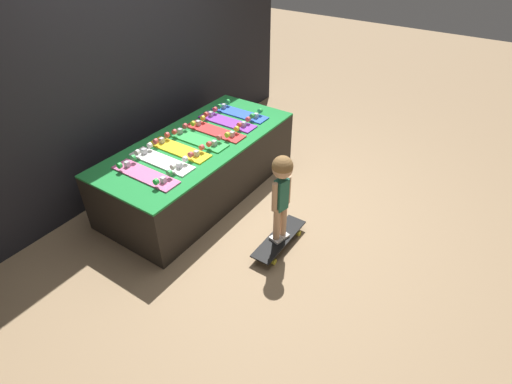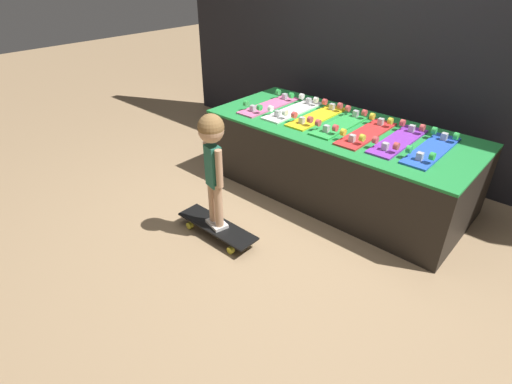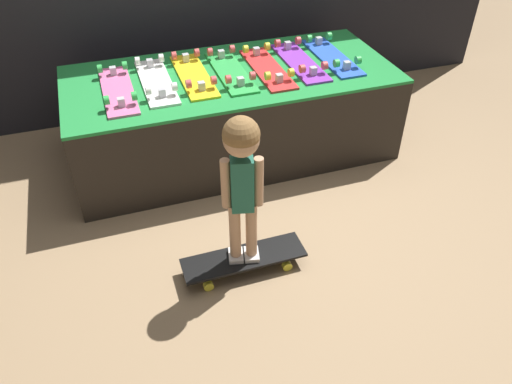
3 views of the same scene
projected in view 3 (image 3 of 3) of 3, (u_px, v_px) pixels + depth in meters
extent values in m
plane|color=#9E7F5B|center=(261.00, 201.00, 3.15)|extent=(16.00, 16.00, 0.00)
cube|color=black|center=(232.00, 115.00, 3.42)|extent=(2.14, 0.95, 0.58)
cube|color=#23893D|center=(231.00, 75.00, 3.24)|extent=(2.14, 0.95, 0.02)
cube|color=pink|center=(118.00, 91.00, 3.03)|extent=(0.18, 0.67, 0.01)
cube|color=#B7B7BC|center=(113.00, 71.00, 3.17)|extent=(0.04, 0.04, 0.05)
cylinder|color=green|center=(125.00, 65.00, 3.17)|extent=(0.03, 0.05, 0.05)
cylinder|color=green|center=(100.00, 69.00, 3.13)|extent=(0.03, 0.05, 0.05)
cube|color=#B7B7BC|center=(121.00, 102.00, 2.84)|extent=(0.04, 0.04, 0.05)
cylinder|color=green|center=(134.00, 96.00, 2.85)|extent=(0.03, 0.05, 0.05)
cylinder|color=green|center=(107.00, 100.00, 2.81)|extent=(0.03, 0.05, 0.05)
cube|color=white|center=(156.00, 82.00, 3.12)|extent=(0.18, 0.67, 0.01)
cube|color=#B7B7BC|center=(150.00, 63.00, 3.26)|extent=(0.04, 0.04, 0.05)
cylinder|color=white|center=(161.00, 58.00, 3.27)|extent=(0.03, 0.05, 0.05)
cylinder|color=white|center=(137.00, 61.00, 3.23)|extent=(0.03, 0.05, 0.05)
cube|color=#B7B7BC|center=(162.00, 93.00, 2.93)|extent=(0.04, 0.04, 0.05)
cylinder|color=white|center=(175.00, 87.00, 2.94)|extent=(0.03, 0.05, 0.05)
cylinder|color=white|center=(148.00, 91.00, 2.90)|extent=(0.03, 0.05, 0.05)
cube|color=yellow|center=(194.00, 76.00, 3.19)|extent=(0.18, 0.67, 0.01)
cube|color=#B7B7BC|center=(186.00, 58.00, 3.33)|extent=(0.04, 0.04, 0.05)
cylinder|color=#D84C4C|center=(197.00, 53.00, 3.33)|extent=(0.03, 0.05, 0.05)
cylinder|color=#D84C4C|center=(174.00, 56.00, 3.29)|extent=(0.03, 0.05, 0.05)
cube|color=#B7B7BC|center=(202.00, 86.00, 3.00)|extent=(0.04, 0.04, 0.05)
cylinder|color=#D84C4C|center=(214.00, 80.00, 3.01)|extent=(0.03, 0.05, 0.05)
cylinder|color=#D84C4C|center=(189.00, 84.00, 2.97)|extent=(0.03, 0.05, 0.05)
cube|color=green|center=(231.00, 72.00, 3.23)|extent=(0.18, 0.67, 0.01)
cube|color=#B7B7BC|center=(221.00, 54.00, 3.38)|extent=(0.04, 0.04, 0.05)
cylinder|color=#D84C4C|center=(232.00, 49.00, 3.38)|extent=(0.03, 0.05, 0.05)
cylinder|color=#D84C4C|center=(210.00, 52.00, 3.34)|extent=(0.03, 0.05, 0.05)
cube|color=#B7B7BC|center=(241.00, 81.00, 3.05)|extent=(0.04, 0.04, 0.05)
cylinder|color=#D84C4C|center=(253.00, 76.00, 3.05)|extent=(0.03, 0.05, 0.05)
cylinder|color=#D84C4C|center=(228.00, 79.00, 3.02)|extent=(0.03, 0.05, 0.05)
cube|color=red|center=(267.00, 69.00, 3.27)|extent=(0.18, 0.67, 0.01)
cube|color=#B7B7BC|center=(257.00, 51.00, 3.41)|extent=(0.04, 0.04, 0.05)
cylinder|color=yellow|center=(267.00, 46.00, 3.42)|extent=(0.03, 0.05, 0.05)
cylinder|color=yellow|center=(246.00, 49.00, 3.38)|extent=(0.03, 0.05, 0.05)
cube|color=#B7B7BC|center=(279.00, 78.00, 3.09)|extent=(0.04, 0.04, 0.05)
cylinder|color=yellow|center=(291.00, 73.00, 3.09)|extent=(0.03, 0.05, 0.05)
cylinder|color=yellow|center=(268.00, 76.00, 3.05)|extent=(0.03, 0.05, 0.05)
cube|color=purple|center=(300.00, 62.00, 3.35)|extent=(0.18, 0.67, 0.01)
cube|color=#B7B7BC|center=(288.00, 45.00, 3.50)|extent=(0.04, 0.04, 0.05)
cylinder|color=#D84C4C|center=(298.00, 41.00, 3.50)|extent=(0.03, 0.05, 0.05)
cylinder|color=#D84C4C|center=(278.00, 43.00, 3.46)|extent=(0.03, 0.05, 0.05)
cube|color=#B7B7BC|center=(313.00, 71.00, 3.17)|extent=(0.04, 0.04, 0.05)
cylinder|color=#D84C4C|center=(325.00, 65.00, 3.17)|extent=(0.03, 0.05, 0.05)
cylinder|color=#D84C4C|center=(302.00, 69.00, 3.13)|extent=(0.03, 0.05, 0.05)
cube|color=blue|center=(332.00, 57.00, 3.42)|extent=(0.18, 0.67, 0.01)
cube|color=#B7B7BC|center=(319.00, 41.00, 3.56)|extent=(0.04, 0.04, 0.05)
cylinder|color=green|center=(329.00, 36.00, 3.57)|extent=(0.03, 0.05, 0.05)
cylinder|color=green|center=(309.00, 39.00, 3.53)|extent=(0.03, 0.05, 0.05)
cube|color=#B7B7BC|center=(347.00, 65.00, 3.24)|extent=(0.04, 0.04, 0.05)
cylinder|color=green|center=(358.00, 60.00, 3.24)|extent=(0.03, 0.05, 0.05)
cylinder|color=green|center=(336.00, 63.00, 3.20)|extent=(0.03, 0.05, 0.05)
cube|color=black|center=(244.00, 258.00, 2.64)|extent=(0.66, 0.19, 0.01)
cube|color=#B7B7BC|center=(282.00, 252.00, 2.72)|extent=(0.04, 0.04, 0.05)
cylinder|color=yellow|center=(277.00, 246.00, 2.79)|extent=(0.05, 0.03, 0.05)
cylinder|color=yellow|center=(287.00, 266.00, 2.68)|extent=(0.05, 0.03, 0.05)
cube|color=#B7B7BC|center=(204.00, 271.00, 2.61)|extent=(0.04, 0.04, 0.05)
cylinder|color=yellow|center=(201.00, 264.00, 2.68)|extent=(0.05, 0.03, 0.05)
cylinder|color=yellow|center=(208.00, 286.00, 2.57)|extent=(0.05, 0.03, 0.05)
cube|color=silver|center=(252.00, 254.00, 2.63)|extent=(0.10, 0.12, 0.03)
cylinder|color=tan|center=(251.00, 229.00, 2.52)|extent=(0.06, 0.06, 0.33)
cube|color=silver|center=(236.00, 255.00, 2.63)|extent=(0.10, 0.12, 0.03)
cylinder|color=tan|center=(235.00, 230.00, 2.52)|extent=(0.06, 0.06, 0.33)
cube|color=#236651|center=(242.00, 185.00, 2.34)|extent=(0.12, 0.10, 0.29)
cylinder|color=tan|center=(259.00, 182.00, 2.34)|extent=(0.05, 0.05, 0.27)
cylinder|color=tan|center=(226.00, 184.00, 2.33)|extent=(0.05, 0.05, 0.27)
sphere|color=tan|center=(241.00, 139.00, 2.18)|extent=(0.17, 0.17, 0.17)
sphere|color=olive|center=(241.00, 135.00, 2.17)|extent=(0.17, 0.17, 0.17)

